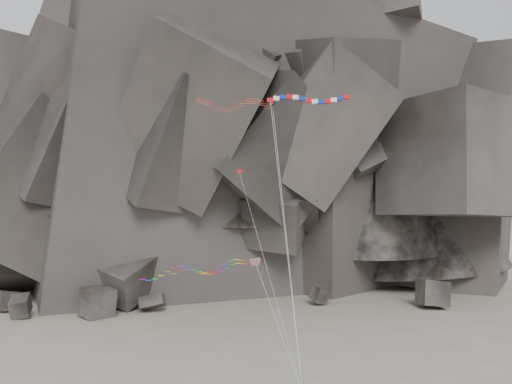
{
  "coord_description": "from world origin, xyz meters",
  "views": [
    {
      "loc": [
        -2.76,
        -52.94,
        17.41
      ],
      "look_at": [
        0.91,
        6.0,
        19.48
      ],
      "focal_mm": 35.0,
      "sensor_mm": 36.0,
      "label": 1
    }
  ],
  "objects": [
    {
      "name": "pennant_kite",
      "position": [
        -0.1,
        0.61,
        17.41
      ],
      "size": [
        5.3,
        14.59,
        20.14
      ],
      "rotation": [
        0.0,
        0.0,
        0.01
      ],
      "color": "red",
      "rests_on": "ground"
    },
    {
      "name": "boulder_field",
      "position": [
        -16.34,
        35.39,
        2.8
      ],
      "size": [
        77.95,
        17.12,
        10.94
      ],
      "color": "#47423F",
      "rests_on": "ground"
    },
    {
      "name": "headland",
      "position": [
        0.0,
        70.0,
        42.0
      ],
      "size": [
        110.0,
        70.0,
        84.0
      ],
      "primitive_type": null,
      "color": "#4A423C",
      "rests_on": "ground"
    },
    {
      "name": "ground",
      "position": [
        0.0,
        0.0,
        0.0
      ],
      "size": [
        260.0,
        260.0,
        0.0
      ],
      "primitive_type": "plane",
      "color": "#9D957F",
      "rests_on": "ground"
    },
    {
      "name": "banner_kite",
      "position": [
        5.89,
        -1.48,
        28.76
      ],
      "size": [
        8.63,
        10.22,
        27.71
      ],
      "rotation": [
        0.0,
        0.0,
        -0.11
      ],
      "color": "red",
      "rests_on": "ground"
    },
    {
      "name": "delta_kite",
      "position": [
        -2.12,
        0.36,
        28.75
      ],
      "size": [
        10.03,
        12.28,
        28.25
      ],
      "rotation": [
        0.0,
        0.0,
        0.03
      ],
      "color": "red",
      "rests_on": "ground"
    },
    {
      "name": "parafoil_kite",
      "position": [
        -6.01,
        1.12,
        10.95
      ],
      "size": [
        16.06,
        12.5,
        10.35
      ],
      "rotation": [
        0.0,
        0.0,
        0.44
      ],
      "color": "#D8C70C",
      "rests_on": "ground"
    }
  ]
}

